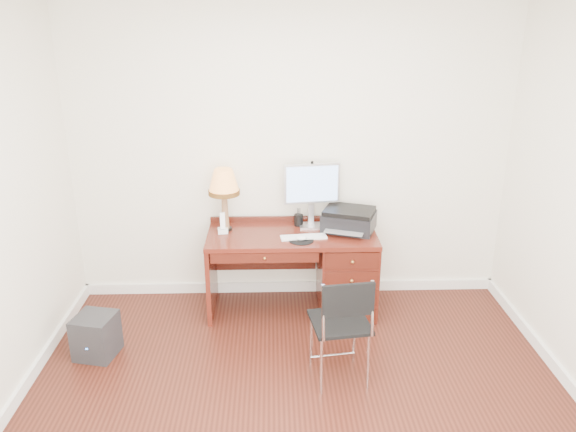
{
  "coord_description": "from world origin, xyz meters",
  "views": [
    {
      "loc": [
        -0.17,
        -3.22,
        2.62
      ],
      "look_at": [
        -0.04,
        1.2,
        0.99
      ],
      "focal_mm": 35.0,
      "sensor_mm": 36.0,
      "label": 1
    }
  ],
  "objects_px": {
    "printer": "(349,219)",
    "chair": "(341,319)",
    "desk": "(327,267)",
    "monitor": "(312,187)",
    "equipment_box": "(96,336)",
    "phone": "(223,227)",
    "leg_lamp": "(224,186)"
  },
  "relations": [
    {
      "from": "monitor",
      "to": "leg_lamp",
      "type": "relative_size",
      "value": 1.03
    },
    {
      "from": "chair",
      "to": "printer",
      "type": "bearing_deg",
      "value": 72.31
    },
    {
      "from": "printer",
      "to": "leg_lamp",
      "type": "bearing_deg",
      "value": -161.39
    },
    {
      "from": "monitor",
      "to": "desk",
      "type": "bearing_deg",
      "value": -63.11
    },
    {
      "from": "monitor",
      "to": "phone",
      "type": "xyz_separation_m",
      "value": [
        -0.8,
        -0.16,
        -0.31
      ]
    },
    {
      "from": "equipment_box",
      "to": "leg_lamp",
      "type": "bearing_deg",
      "value": 51.84
    },
    {
      "from": "phone",
      "to": "leg_lamp",
      "type": "bearing_deg",
      "value": 66.11
    },
    {
      "from": "leg_lamp",
      "to": "phone",
      "type": "height_order",
      "value": "leg_lamp"
    },
    {
      "from": "monitor",
      "to": "chair",
      "type": "height_order",
      "value": "monitor"
    },
    {
      "from": "desk",
      "to": "equipment_box",
      "type": "height_order",
      "value": "desk"
    },
    {
      "from": "equipment_box",
      "to": "monitor",
      "type": "bearing_deg",
      "value": 39.54
    },
    {
      "from": "monitor",
      "to": "chair",
      "type": "relative_size",
      "value": 0.67
    },
    {
      "from": "printer",
      "to": "chair",
      "type": "relative_size",
      "value": 0.62
    },
    {
      "from": "desk",
      "to": "chair",
      "type": "distance_m",
      "value": 1.11
    },
    {
      "from": "monitor",
      "to": "phone",
      "type": "height_order",
      "value": "monitor"
    },
    {
      "from": "leg_lamp",
      "to": "phone",
      "type": "distance_m",
      "value": 0.37
    },
    {
      "from": "desk",
      "to": "monitor",
      "type": "height_order",
      "value": "monitor"
    },
    {
      "from": "leg_lamp",
      "to": "printer",
      "type": "bearing_deg",
      "value": -1.37
    },
    {
      "from": "printer",
      "to": "equipment_box",
      "type": "bearing_deg",
      "value": -139.6
    },
    {
      "from": "leg_lamp",
      "to": "equipment_box",
      "type": "relative_size",
      "value": 1.63
    },
    {
      "from": "monitor",
      "to": "leg_lamp",
      "type": "xyz_separation_m",
      "value": [
        -0.78,
        -0.09,
        0.05
      ]
    },
    {
      "from": "leg_lamp",
      "to": "phone",
      "type": "relative_size",
      "value": 3.03
    },
    {
      "from": "desk",
      "to": "equipment_box",
      "type": "relative_size",
      "value": 4.3
    },
    {
      "from": "printer",
      "to": "monitor",
      "type": "bearing_deg",
      "value": -179.94
    },
    {
      "from": "desk",
      "to": "chair",
      "type": "bearing_deg",
      "value": -90.33
    },
    {
      "from": "desk",
      "to": "monitor",
      "type": "bearing_deg",
      "value": 124.5
    },
    {
      "from": "desk",
      "to": "equipment_box",
      "type": "distance_m",
      "value": 2.05
    },
    {
      "from": "printer",
      "to": "leg_lamp",
      "type": "distance_m",
      "value": 1.16
    },
    {
      "from": "leg_lamp",
      "to": "phone",
      "type": "xyz_separation_m",
      "value": [
        -0.02,
        -0.06,
        -0.36
      ]
    },
    {
      "from": "monitor",
      "to": "printer",
      "type": "xyz_separation_m",
      "value": [
        0.33,
        -0.12,
        -0.27
      ]
    },
    {
      "from": "monitor",
      "to": "equipment_box",
      "type": "relative_size",
      "value": 1.68
    },
    {
      "from": "printer",
      "to": "phone",
      "type": "bearing_deg",
      "value": -158.15
    }
  ]
}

